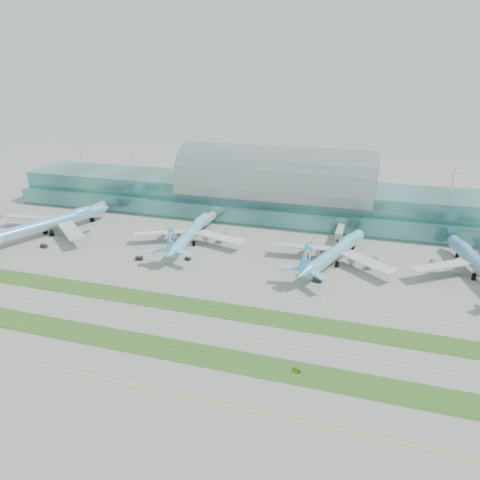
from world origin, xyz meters
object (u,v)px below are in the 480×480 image
(terminal, at_px, (276,193))
(airliner_a, at_px, (55,221))
(taxiway_sign_east, at_px, (296,371))
(airliner_c, at_px, (336,251))
(airliner_d, at_px, (478,263))
(airliner_b, at_px, (191,232))

(terminal, bearing_deg, airliner_a, -147.16)
(airliner_a, bearing_deg, taxiway_sign_east, -9.57)
(terminal, xyz_separation_m, airliner_a, (-109.71, -70.80, -7.49))
(terminal, height_order, airliner_a, terminal)
(airliner_a, bearing_deg, airliner_c, 20.97)
(airliner_c, height_order, airliner_d, airliner_d)
(airliner_b, bearing_deg, airliner_a, -179.68)
(terminal, distance_m, airliner_d, 124.82)
(airliner_d, bearing_deg, terminal, 135.11)
(airliner_c, distance_m, airliner_d, 62.28)
(airliner_c, xyz_separation_m, airliner_d, (62.15, 4.03, 0.14))
(airliner_c, height_order, taxiway_sign_east, airliner_c)
(airliner_c, relative_size, airliner_d, 0.97)
(airliner_c, distance_m, taxiway_sign_east, 89.73)
(airliner_d, height_order, taxiway_sign_east, airliner_d)
(airliner_b, bearing_deg, terminal, 58.09)
(airliner_a, distance_m, taxiway_sign_east, 176.24)
(airliner_c, bearing_deg, taxiway_sign_east, -73.23)
(airliner_a, relative_size, airliner_c, 1.11)
(airliner_b, bearing_deg, airliner_d, -5.82)
(airliner_b, distance_m, airliner_c, 76.32)
(taxiway_sign_east, bearing_deg, airliner_d, 73.98)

